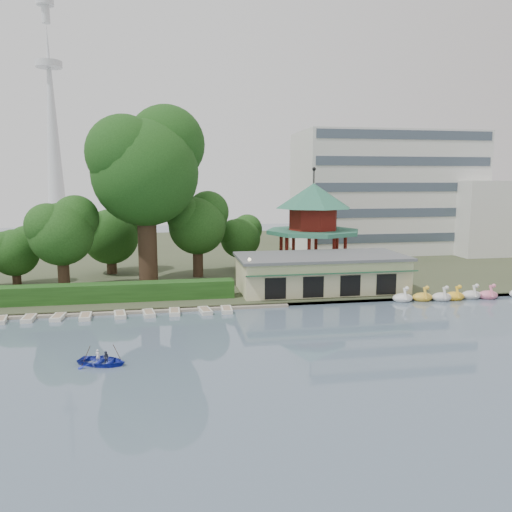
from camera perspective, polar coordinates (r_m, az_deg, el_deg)
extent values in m
plane|color=slate|center=(33.60, 1.99, -13.21)|extent=(220.00, 220.00, 0.00)
cube|color=#424930|center=(83.65, -5.37, 0.19)|extent=(220.00, 70.00, 0.40)
cube|color=gray|center=(49.79, -2.14, -5.71)|extent=(220.00, 0.60, 0.30)
cube|color=gray|center=(49.58, -16.08, -6.15)|extent=(34.00, 1.60, 0.24)
cube|color=beige|center=(55.98, 7.38, -2.01)|extent=(18.00, 8.00, 3.60)
cube|color=#595B5E|center=(55.65, 7.42, -0.04)|extent=(18.60, 8.60, 0.30)
cube|color=#194C2D|center=(51.81, 8.81, -2.00)|extent=(18.00, 1.59, 0.45)
cylinder|color=beige|center=(66.18, 6.45, -1.39)|extent=(10.40, 10.40, 1.20)
cylinder|color=#2C6F54|center=(65.50, 6.53, 2.79)|extent=(12.40, 12.40, 0.50)
cylinder|color=maroon|center=(65.36, 6.55, 4.23)|extent=(6.40, 6.40, 2.80)
cone|color=#2C6F54|center=(65.19, 6.60, 6.86)|extent=(10.00, 10.00, 3.20)
cylinder|color=black|center=(65.16, 6.64, 9.06)|extent=(0.16, 0.16, 1.80)
cube|color=silver|center=(88.40, 14.57, 7.05)|extent=(30.00, 14.00, 20.00)
cube|color=silver|center=(91.33, 25.25, 4.03)|extent=(14.00, 10.00, 12.00)
cone|color=silver|center=(175.02, -22.26, 13.80)|extent=(6.00, 6.00, 60.00)
cylinder|color=silver|center=(177.72, -22.61, 19.58)|extent=(8.00, 8.00, 2.00)
cylinder|color=silver|center=(182.16, -22.98, 25.12)|extent=(5.20, 5.20, 1.60)
cube|color=#224E19|center=(52.90, -19.00, -4.04)|extent=(30.00, 2.00, 1.80)
cylinder|color=black|center=(51.14, -0.75, -2.73)|extent=(0.12, 0.12, 4.00)
sphere|color=beige|center=(50.77, -0.75, -0.40)|extent=(0.36, 0.36, 0.36)
cylinder|color=#3A281C|center=(58.95, -12.31, 1.75)|extent=(2.17, 2.17, 10.41)
sphere|color=#1D4916|center=(58.54, -12.55, 9.26)|extent=(12.06, 12.06, 12.06)
sphere|color=#1D4916|center=(60.43, -10.25, 12.47)|extent=(9.05, 9.05, 9.05)
sphere|color=#1D4916|center=(57.54, -14.82, 11.27)|extent=(8.44, 8.44, 8.44)
cylinder|color=#3A281C|center=(58.44, -21.15, -1.34)|extent=(1.23, 1.23, 5.08)
sphere|color=#224E19|center=(57.94, -21.35, 2.33)|extent=(6.82, 6.82, 6.82)
sphere|color=#224E19|center=(58.55, -19.94, 4.07)|extent=(5.11, 5.11, 5.11)
sphere|color=#224E19|center=(57.43, -22.71, 3.22)|extent=(4.77, 4.77, 4.77)
cylinder|color=#3A281C|center=(63.85, -25.70, -1.70)|extent=(0.97, 0.97, 3.12)
sphere|color=#224E19|center=(63.51, -25.84, 0.35)|extent=(5.40, 5.40, 5.40)
sphere|color=#224E19|center=(63.87, -24.77, 1.37)|extent=(4.05, 4.05, 4.05)
sphere|color=#224E19|center=(63.19, -26.83, 0.82)|extent=(3.78, 3.78, 3.78)
cylinder|color=#3A281C|center=(63.31, -6.66, -0.02)|extent=(1.29, 1.29, 5.18)
sphere|color=#224E19|center=(62.84, -6.72, 3.43)|extent=(7.14, 7.14, 7.14)
sphere|color=#224E19|center=(63.87, -5.52, 5.03)|extent=(5.36, 5.36, 5.36)
sphere|color=#224E19|center=(61.99, -7.85, 4.30)|extent=(5.00, 5.00, 5.00)
cylinder|color=#3A281C|center=(67.96, -1.79, -0.10)|extent=(0.98, 0.98, 3.48)
sphere|color=#224E19|center=(67.61, -1.80, 2.06)|extent=(5.45, 5.45, 5.45)
sphere|color=#224E19|center=(68.46, -0.99, 3.08)|extent=(4.09, 4.09, 4.09)
sphere|color=#224E19|center=(66.87, -2.54, 2.58)|extent=(3.82, 3.82, 3.82)
cylinder|color=#3A281C|center=(67.68, -16.18, -0.30)|extent=(1.28, 1.28, 3.90)
sphere|color=#224E19|center=(67.30, -16.29, 2.13)|extent=(7.11, 7.11, 7.11)
sphere|color=#224E19|center=(68.09, -15.05, 3.31)|extent=(5.33, 5.33, 5.33)
sphere|color=#224E19|center=(66.67, -17.45, 2.70)|extent=(4.98, 4.98, 4.98)
ellipsoid|color=white|center=(54.27, 16.41, -4.63)|extent=(2.16, 1.44, 0.99)
cylinder|color=white|center=(53.67, 16.69, -4.19)|extent=(0.26, 0.79, 1.29)
sphere|color=white|center=(53.27, 16.86, -3.58)|extent=(0.44, 0.44, 0.44)
ellipsoid|color=yellow|center=(55.27, 18.49, -4.49)|extent=(2.16, 1.44, 0.99)
cylinder|color=yellow|center=(54.68, 18.79, -4.05)|extent=(0.26, 0.79, 1.29)
sphere|color=yellow|center=(54.29, 18.98, -3.45)|extent=(0.44, 0.44, 0.44)
ellipsoid|color=silver|center=(55.97, 20.46, -4.43)|extent=(2.16, 1.44, 0.99)
cylinder|color=silver|center=(55.39, 20.77, -4.00)|extent=(0.26, 0.79, 1.29)
sphere|color=silver|center=(55.01, 20.97, -3.40)|extent=(0.44, 0.44, 0.44)
ellipsoid|color=yellow|center=(56.85, 21.73, -4.30)|extent=(2.16, 1.44, 0.99)
cylinder|color=yellow|center=(56.28, 22.05, -3.87)|extent=(0.26, 0.79, 1.29)
sphere|color=yellow|center=(55.90, 22.25, -3.29)|extent=(0.44, 0.44, 0.44)
ellipsoid|color=silver|center=(58.12, 23.39, -4.13)|extent=(2.16, 1.44, 0.99)
cylinder|color=silver|center=(57.56, 23.72, -3.71)|extent=(0.26, 0.79, 1.29)
sphere|color=silver|center=(57.19, 23.93, -3.13)|extent=(0.44, 0.44, 0.44)
ellipsoid|color=pink|center=(58.85, 24.98, -4.07)|extent=(2.16, 1.44, 0.99)
cylinder|color=pink|center=(58.30, 25.32, -3.66)|extent=(0.26, 0.79, 1.29)
sphere|color=pink|center=(57.93, 25.53, -3.09)|extent=(0.44, 0.44, 0.44)
cube|color=silver|center=(50.18, -27.19, -6.54)|extent=(1.37, 2.44, 0.36)
cube|color=silver|center=(49.71, -24.52, -6.49)|extent=(1.07, 2.33, 0.36)
cube|color=silver|center=(49.15, -21.66, -6.49)|extent=(1.13, 2.35, 0.36)
cube|color=silver|center=(48.45, -18.91, -6.55)|extent=(1.15, 2.36, 0.36)
cube|color=silver|center=(48.20, -15.29, -6.46)|extent=(1.32, 2.42, 0.36)
cube|color=silver|center=(47.99, -12.15, -6.42)|extent=(1.35, 2.43, 0.36)
cube|color=silver|center=(48.06, -9.30, -6.31)|extent=(1.02, 2.31, 0.36)
cube|color=silver|center=(48.07, -5.84, -6.24)|extent=(1.34, 2.43, 0.36)
cube|color=silver|center=(48.27, -3.38, -6.14)|extent=(1.05, 2.32, 0.36)
imported|color=#1D2BAC|center=(36.37, -17.19, -11.05)|extent=(5.64, 4.90, 0.98)
imported|color=white|center=(36.57, -17.63, -10.83)|extent=(0.40, 0.33, 0.93)
imported|color=#35394C|center=(36.12, -16.75, -11.06)|extent=(0.53, 0.48, 0.90)
cylinder|color=#3A281C|center=(36.59, -19.07, -11.25)|extent=(0.94, 0.29, 2.01)
cylinder|color=#3A281C|center=(36.28, -15.26, -11.24)|extent=(0.94, 0.29, 2.01)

